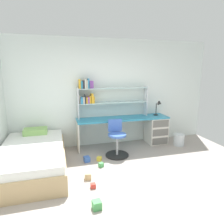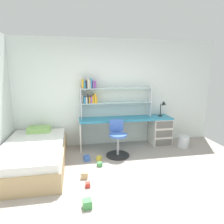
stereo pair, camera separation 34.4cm
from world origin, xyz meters
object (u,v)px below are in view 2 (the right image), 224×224
(toy_block_green_1, at_px, (100,164))
(toy_block_yellow_4, at_px, (99,158))
(desk, at_px, (150,129))
(swivel_chair, at_px, (118,142))
(toy_block_red_2, at_px, (88,185))
(toy_block_natural_0, at_px, (85,175))
(waste_bin, at_px, (183,142))
(toy_block_green_5, at_px, (87,204))
(bookshelf_hutch, at_px, (104,95))
(desk_lamp, at_px, (164,106))
(toy_block_blue_3, at_px, (87,158))
(bed_platform, at_px, (34,155))

(toy_block_green_1, bearing_deg, toy_block_yellow_4, 85.19)
(desk, height_order, toy_block_yellow_4, desk)
(swivel_chair, height_order, toy_block_red_2, swivel_chair)
(swivel_chair, height_order, toy_block_natural_0, swivel_chair)
(waste_bin, distance_m, toy_block_natural_0, 2.70)
(toy_block_red_2, height_order, toy_block_green_5, toy_block_green_5)
(bookshelf_hutch, height_order, toy_block_green_1, bookshelf_hutch)
(swivel_chair, bearing_deg, toy_block_green_5, -115.25)
(desk_lamp, distance_m, toy_block_blue_3, 2.33)
(bed_platform, bearing_deg, toy_block_red_2, -42.63)
(desk, xyz_separation_m, waste_bin, (0.76, -0.36, -0.28))
(waste_bin, height_order, toy_block_natural_0, waste_bin)
(bed_platform, bearing_deg, toy_block_green_1, -10.36)
(bookshelf_hutch, xyz_separation_m, desk_lamp, (1.50, -0.13, -0.31))
(toy_block_green_1, bearing_deg, desk_lamp, 29.62)
(swivel_chair, height_order, bed_platform, swivel_chair)
(toy_block_green_5, bearing_deg, toy_block_natural_0, 89.98)
(desk_lamp, relative_size, toy_block_green_5, 3.18)
(desk_lamp, bearing_deg, bed_platform, -165.78)
(swivel_chair, bearing_deg, desk_lamp, 22.68)
(desk_lamp, bearing_deg, toy_block_blue_3, -160.63)
(waste_bin, bearing_deg, toy_block_blue_3, -172.21)
(toy_block_red_2, bearing_deg, waste_bin, 28.22)
(toy_block_yellow_4, bearing_deg, toy_block_blue_3, 175.87)
(toy_block_natural_0, bearing_deg, bed_platform, 147.11)
(swivel_chair, distance_m, toy_block_natural_0, 1.18)
(waste_bin, xyz_separation_m, toy_block_natural_0, (-2.50, -1.02, -0.09))
(toy_block_red_2, xyz_separation_m, toy_block_blue_3, (0.04, 0.99, 0.02))
(desk_lamp, bearing_deg, toy_block_red_2, -140.46)
(waste_bin, height_order, toy_block_green_1, waste_bin)
(toy_block_red_2, bearing_deg, swivel_chair, 57.06)
(toy_block_red_2, bearing_deg, toy_block_natural_0, 97.26)
(bed_platform, bearing_deg, toy_block_blue_3, 3.66)
(toy_block_red_2, bearing_deg, toy_block_green_1, 67.83)
(toy_block_green_1, xyz_separation_m, toy_block_yellow_4, (0.02, 0.28, 0.00))
(desk_lamp, height_order, waste_bin, desk_lamp)
(desk_lamp, bearing_deg, bookshelf_hutch, 175.02)
(toy_block_red_2, height_order, toy_block_yellow_4, toy_block_yellow_4)
(desk, relative_size, toy_block_red_2, 29.38)
(toy_block_blue_3, bearing_deg, swivel_chair, 12.82)
(swivel_chair, distance_m, toy_block_green_1, 0.71)
(bed_platform, relative_size, toy_block_natural_0, 18.13)
(bookshelf_hutch, xyz_separation_m, toy_block_yellow_4, (-0.25, -0.86, -1.25))
(desk_lamp, xyz_separation_m, toy_block_green_1, (-1.77, -1.01, -0.94))
(desk, relative_size, swivel_chair, 2.87)
(toy_block_green_5, bearing_deg, toy_block_green_1, 75.11)
(desk, relative_size, waste_bin, 7.83)
(bookshelf_hutch, distance_m, desk_lamp, 1.54)
(bookshelf_hutch, xyz_separation_m, bed_platform, (-1.55, -0.91, -1.05))
(bed_platform, distance_m, toy_block_yellow_4, 1.32)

